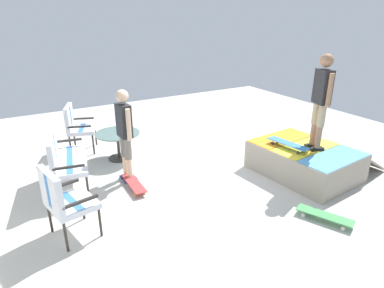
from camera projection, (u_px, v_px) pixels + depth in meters
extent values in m
cube|color=beige|center=(204.00, 180.00, 6.15)|extent=(12.00, 12.00, 0.10)
cube|color=gray|center=(304.00, 161.00, 6.19)|extent=(1.88, 1.49, 0.54)
cube|color=#4C99D8|center=(335.00, 158.00, 5.64)|extent=(0.68, 1.34, 0.01)
cube|color=yellow|center=(306.00, 147.00, 6.09)|extent=(0.68, 1.34, 0.01)
cube|color=orange|center=(281.00, 138.00, 6.53)|extent=(0.68, 1.34, 0.01)
cylinder|color=#B2B2B7|center=(282.00, 157.00, 5.75)|extent=(1.70, 0.20, 0.05)
cube|color=gray|center=(335.00, 150.00, 6.74)|extent=(1.79, 0.91, 0.45)
cylinder|color=#2D2823|center=(88.00, 188.00, 5.32)|extent=(0.04, 0.04, 0.44)
cylinder|color=#2D2823|center=(84.00, 160.00, 6.35)|extent=(0.04, 0.04, 0.44)
cylinder|color=#2D2823|center=(56.00, 193.00, 5.18)|extent=(0.04, 0.04, 0.44)
cylinder|color=#2D2823|center=(58.00, 163.00, 6.20)|extent=(0.04, 0.04, 0.44)
cube|color=silver|center=(70.00, 161.00, 5.66)|extent=(1.33, 0.78, 0.08)
cube|color=#3872C6|center=(69.00, 159.00, 5.65)|extent=(1.21, 0.33, 0.00)
cube|color=silver|center=(52.00, 147.00, 5.49)|extent=(1.24, 0.32, 0.50)
cube|color=#3872C6|center=(52.00, 147.00, 5.49)|extent=(0.11, 0.10, 0.46)
cube|color=#2D2823|center=(69.00, 167.00, 5.07)|extent=(0.13, 0.47, 0.04)
cube|color=#2D2823|center=(68.00, 140.00, 6.14)|extent=(0.13, 0.47, 0.04)
cylinder|color=#2D2823|center=(93.00, 144.00, 7.08)|extent=(0.04, 0.04, 0.44)
cylinder|color=#2D2823|center=(96.00, 136.00, 7.58)|extent=(0.04, 0.04, 0.44)
cylinder|color=#2D2823|center=(70.00, 146.00, 7.01)|extent=(0.04, 0.04, 0.44)
cylinder|color=#2D2823|center=(74.00, 137.00, 7.50)|extent=(0.04, 0.04, 0.44)
cube|color=silver|center=(82.00, 129.00, 7.19)|extent=(0.77, 0.73, 0.08)
cube|color=#3872C6|center=(82.00, 128.00, 7.18)|extent=(0.58, 0.29, 0.00)
cube|color=silver|center=(69.00, 117.00, 7.05)|extent=(0.61, 0.29, 0.50)
cube|color=#3872C6|center=(69.00, 117.00, 7.05)|extent=(0.12, 0.11, 0.46)
cube|color=#2D2823|center=(79.00, 127.00, 6.87)|extent=(0.20, 0.45, 0.04)
cube|color=#2D2823|center=(83.00, 118.00, 7.40)|extent=(0.20, 0.45, 0.04)
cylinder|color=#2D2823|center=(100.00, 222.00, 4.46)|extent=(0.04, 0.04, 0.44)
cylinder|color=#2D2823|center=(83.00, 206.00, 4.84)|extent=(0.04, 0.04, 0.44)
cylinder|color=#2D2823|center=(66.00, 237.00, 4.17)|extent=(0.04, 0.04, 0.44)
cylinder|color=#2D2823|center=(50.00, 218.00, 4.55)|extent=(0.04, 0.04, 0.44)
cube|color=silver|center=(72.00, 204.00, 4.41)|extent=(0.72, 0.66, 0.08)
cube|color=#3872C6|center=(72.00, 201.00, 4.39)|extent=(0.59, 0.21, 0.00)
cube|color=silver|center=(51.00, 190.00, 4.15)|extent=(0.62, 0.20, 0.50)
cube|color=#3872C6|center=(51.00, 190.00, 4.15)|extent=(0.11, 0.10, 0.46)
cube|color=#2D2823|center=(80.00, 202.00, 4.15)|extent=(0.13, 0.47, 0.04)
cube|color=#2D2823|center=(62.00, 185.00, 4.55)|extent=(0.13, 0.47, 0.04)
cylinder|color=#2D2823|center=(118.00, 146.00, 6.83)|extent=(0.06, 0.06, 0.55)
cylinder|color=#2D2823|center=(119.00, 158.00, 6.93)|extent=(0.44, 0.44, 0.03)
cylinder|color=slate|center=(117.00, 133.00, 6.73)|extent=(0.90, 0.90, 0.02)
cube|color=navy|center=(130.00, 180.00, 6.01)|extent=(0.12, 0.25, 0.05)
cylinder|color=beige|center=(129.00, 169.00, 5.93)|extent=(0.10, 0.10, 0.39)
cylinder|color=slate|center=(128.00, 148.00, 5.78)|extent=(0.13, 0.13, 0.39)
cube|color=navy|center=(126.00, 176.00, 6.14)|extent=(0.12, 0.25, 0.05)
cylinder|color=beige|center=(126.00, 165.00, 6.06)|extent=(0.10, 0.10, 0.39)
cylinder|color=slate|center=(124.00, 145.00, 5.91)|extent=(0.13, 0.13, 0.39)
cube|color=#262628|center=(124.00, 121.00, 5.67)|extent=(0.33, 0.20, 0.58)
sphere|color=beige|center=(122.00, 96.00, 5.51)|extent=(0.22, 0.22, 0.22)
cylinder|color=beige|center=(129.00, 125.00, 5.52)|extent=(0.08, 0.08, 0.55)
cylinder|color=beige|center=(119.00, 119.00, 5.83)|extent=(0.08, 0.08, 0.55)
cube|color=black|center=(317.00, 149.00, 5.93)|extent=(0.18, 0.26, 0.05)
cylinder|color=#9E7051|center=(318.00, 137.00, 5.85)|extent=(0.10, 0.10, 0.39)
cylinder|color=tan|center=(322.00, 116.00, 5.71)|extent=(0.13, 0.13, 0.39)
cube|color=black|center=(312.00, 145.00, 6.09)|extent=(0.18, 0.26, 0.05)
cylinder|color=#9E7051|center=(313.00, 134.00, 6.01)|extent=(0.10, 0.10, 0.39)
cylinder|color=tan|center=(316.00, 113.00, 5.86)|extent=(0.13, 0.13, 0.39)
cube|color=#262628|center=(323.00, 87.00, 5.60)|extent=(0.36, 0.27, 0.58)
sphere|color=#9E7051|center=(327.00, 60.00, 5.44)|extent=(0.22, 0.22, 0.22)
cylinder|color=#9E7051|center=(330.00, 90.00, 5.43)|extent=(0.08, 0.08, 0.55)
cylinder|color=#9E7051|center=(316.00, 85.00, 5.79)|extent=(0.08, 0.08, 0.55)
cube|color=#B23838|center=(134.00, 183.00, 5.75)|extent=(0.81, 0.22, 0.02)
cylinder|color=gold|center=(133.00, 179.00, 6.04)|extent=(0.06, 0.03, 0.06)
cylinder|color=gold|center=(125.00, 181.00, 5.96)|extent=(0.06, 0.03, 0.06)
cylinder|color=gold|center=(144.00, 192.00, 5.58)|extent=(0.06, 0.03, 0.06)
cylinder|color=gold|center=(135.00, 195.00, 5.51)|extent=(0.06, 0.03, 0.06)
cube|color=#3F8C4C|center=(325.00, 215.00, 4.84)|extent=(0.81, 0.50, 0.02)
cylinder|color=silver|center=(307.00, 210.00, 5.07)|extent=(0.06, 0.05, 0.06)
cylinder|color=silver|center=(303.00, 215.00, 4.95)|extent=(0.06, 0.05, 0.06)
cylinder|color=silver|center=(346.00, 223.00, 4.77)|extent=(0.06, 0.05, 0.06)
cylinder|color=silver|center=(343.00, 228.00, 4.65)|extent=(0.06, 0.05, 0.06)
cube|color=#3372B2|center=(288.00, 143.00, 6.00)|extent=(0.82, 0.30, 0.01)
cylinder|color=#333333|center=(278.00, 141.00, 6.27)|extent=(0.06, 0.04, 0.06)
cylinder|color=#333333|center=(272.00, 143.00, 6.18)|extent=(0.06, 0.04, 0.06)
cylinder|color=#333333|center=(303.00, 150.00, 5.86)|extent=(0.06, 0.04, 0.06)
cylinder|color=#333333|center=(298.00, 153.00, 5.77)|extent=(0.06, 0.04, 0.06)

